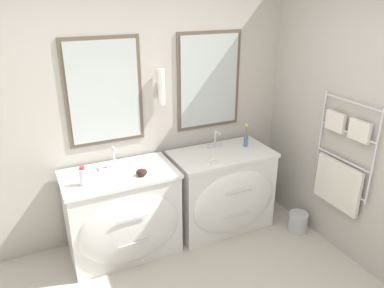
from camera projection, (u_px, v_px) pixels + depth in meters
name	position (u px, v px, depth m)	size (l,w,h in m)	color
wall_back	(133.00, 111.00, 3.65)	(4.96, 0.15, 2.60)	#B2ADA3
wall_right	(341.00, 119.00, 3.48)	(0.13, 3.66, 2.60)	#B2ADA3
vanity_left	(123.00, 214.00, 3.54)	(1.04, 0.65, 0.85)	white
vanity_right	(223.00, 190.00, 3.97)	(1.04, 0.65, 0.85)	white
faucet_left	(114.00, 157.00, 3.50)	(0.17, 0.12, 0.20)	silver
faucet_right	(216.00, 139.00, 3.93)	(0.17, 0.12, 0.20)	silver
toiletry_bottle	(83.00, 176.00, 3.17)	(0.07, 0.07, 0.18)	silver
amenity_bowl	(142.00, 172.00, 3.36)	(0.10, 0.10, 0.06)	black
flower_vase	(246.00, 138.00, 3.97)	(0.04, 0.04, 0.26)	teal
soap_dish	(214.00, 161.00, 3.61)	(0.09, 0.06, 0.04)	white
waste_bin	(298.00, 221.00, 4.00)	(0.21, 0.21, 0.21)	#B7B7BC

